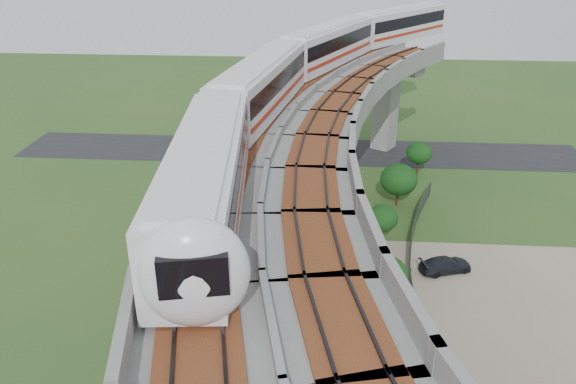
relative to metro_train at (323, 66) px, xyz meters
name	(u,v)px	position (x,y,z in m)	size (l,w,h in m)	color
ground	(271,328)	(-2.47, -15.76, -12.31)	(160.00, 160.00, 0.00)	#2F5421
dirt_lot	(522,363)	(11.53, -17.76, -12.29)	(18.00, 26.00, 0.04)	gray
asphalt_road	(299,151)	(-2.47, 14.24, -12.29)	(60.00, 8.00, 0.03)	#232326
viaduct	(342,193)	(1.37, -15.76, -3.26)	(19.58, 73.98, 11.40)	#99968E
metro_train	(323,66)	(0.00, 0.00, 0.00)	(20.37, 59.09, 3.64)	white
fence	(438,326)	(7.29, -15.76, -11.56)	(3.87, 38.73, 1.50)	#2D382D
tree_0	(419,153)	(9.28, 8.14, -9.89)	(2.46, 2.46, 3.47)	#382314
tree_1	(399,180)	(6.68, 1.62, -9.90)	(3.16, 3.16, 3.75)	#382314
tree_2	(383,218)	(4.82, -5.03, -10.18)	(2.31, 2.31, 3.11)	#382314
tree_3	(387,275)	(4.40, -13.17, -9.87)	(2.63, 2.63, 3.56)	#382314
tree_4	(387,335)	(4.00, -18.54, -10.18)	(1.85, 1.85, 2.93)	#382314
car_dark	(445,265)	(8.95, -8.77, -11.73)	(1.50, 3.69, 1.07)	black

